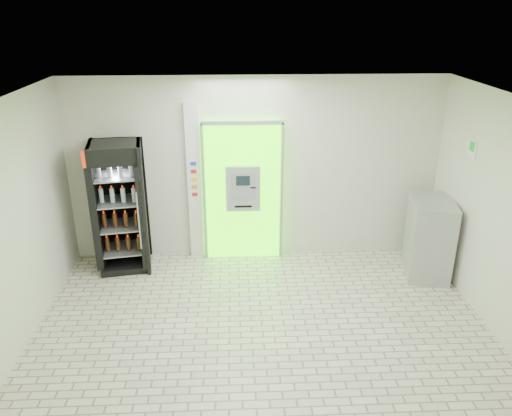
{
  "coord_description": "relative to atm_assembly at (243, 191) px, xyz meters",
  "views": [
    {
      "loc": [
        -0.34,
        -5.19,
        3.99
      ],
      "look_at": [
        -0.04,
        1.2,
        1.36
      ],
      "focal_mm": 35.0,
      "sensor_mm": 36.0,
      "label": 1
    }
  ],
  "objects": [
    {
      "name": "ground",
      "position": [
        0.2,
        -2.41,
        -1.17
      ],
      "size": [
        6.0,
        6.0,
        0.0
      ],
      "primitive_type": "plane",
      "color": "beige",
      "rests_on": "ground"
    },
    {
      "name": "beverage_cooler",
      "position": [
        -1.93,
        -0.26,
        -0.18
      ],
      "size": [
        0.88,
        0.83,
        2.07
      ],
      "rotation": [
        0.0,
        0.0,
        0.17
      ],
      "color": "black",
      "rests_on": "ground"
    },
    {
      "name": "exit_sign",
      "position": [
        3.19,
        -1.01,
        0.95
      ],
      "size": [
        0.02,
        0.22,
        0.26
      ],
      "color": "white",
      "rests_on": "room_shell"
    },
    {
      "name": "atm_assembly",
      "position": [
        0.0,
        0.0,
        0.0
      ],
      "size": [
        1.3,
        0.24,
        2.33
      ],
      "color": "#3EFB01",
      "rests_on": "ground"
    },
    {
      "name": "pillar",
      "position": [
        -0.78,
        0.04,
        0.13
      ],
      "size": [
        0.22,
        0.11,
        2.6
      ],
      "color": "silver",
      "rests_on": "ground"
    },
    {
      "name": "room_shell",
      "position": [
        0.2,
        -2.41,
        0.67
      ],
      "size": [
        6.0,
        6.0,
        6.0
      ],
      "color": "beige",
      "rests_on": "ground"
    },
    {
      "name": "steel_cabinet",
      "position": [
        2.88,
        -0.72,
        -0.56
      ],
      "size": [
        0.8,
        1.03,
        1.23
      ],
      "rotation": [
        0.0,
        0.0,
        -0.2
      ],
      "color": "#A5A7AC",
      "rests_on": "ground"
    }
  ]
}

